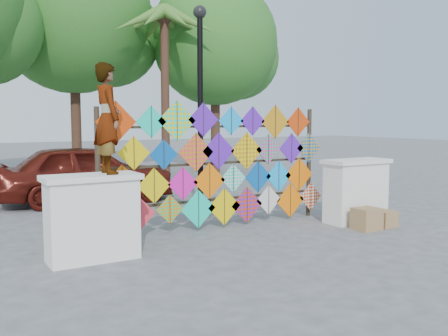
{
  "coord_description": "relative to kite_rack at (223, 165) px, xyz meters",
  "views": [
    {
      "loc": [
        -4.77,
        -7.42,
        2.09
      ],
      "look_at": [
        0.05,
        0.6,
        1.17
      ],
      "focal_mm": 40.0,
      "sensor_mm": 36.0,
      "label": 1
    }
  ],
  "objects": [
    {
      "name": "cardboard_box_near",
      "position": [
        2.23,
        -1.57,
        -1.01
      ],
      "size": [
        0.47,
        0.41,
        0.41
      ],
      "primitive_type": "cube",
      "color": "#9F754C",
      "rests_on": "ground"
    },
    {
      "name": "palm_tree",
      "position": [
        2.1,
        7.27,
        3.74
      ],
      "size": [
        3.62,
        3.62,
        5.83
      ],
      "color": "#4E2D21",
      "rests_on": "ground"
    },
    {
      "name": "sedan",
      "position": [
        -1.42,
        4.29,
        -0.47
      ],
      "size": [
        4.46,
        2.05,
        1.48
      ],
      "primitive_type": "imported",
      "rotation": [
        0.0,
        0.0,
        1.5
      ],
      "color": "#53140E",
      "rests_on": "ground"
    },
    {
      "name": "kite_rack",
      "position": [
        0.0,
        0.0,
        0.0
      ],
      "size": [
        4.88,
        0.24,
        2.44
      ],
      "color": "#2E2519",
      "rests_on": "ground"
    },
    {
      "name": "tree_mid",
      "position": [
        0.0,
        10.3,
        4.56
      ],
      "size": [
        6.3,
        5.6,
        8.61
      ],
      "color": "#4E2D21",
      "rests_on": "ground"
    },
    {
      "name": "cardboard_box_far",
      "position": [
        2.75,
        -1.57,
        -1.06
      ],
      "size": [
        0.37,
        0.34,
        0.31
      ],
      "primitive_type": "cube",
      "color": "#9F754C",
      "rests_on": "ground"
    },
    {
      "name": "vendor_woman",
      "position": [
        -2.54,
        -0.93,
        0.88
      ],
      "size": [
        0.39,
        0.6,
        1.63
      ],
      "primitive_type": "imported",
      "rotation": [
        0.0,
        0.0,
        1.57
      ],
      "color": "#99999E",
      "rests_on": "parapet_left"
    },
    {
      "name": "lamppost",
      "position": [
        0.2,
        1.27,
        1.48
      ],
      "size": [
        0.28,
        0.28,
        4.46
      ],
      "color": "black",
      "rests_on": "ground"
    },
    {
      "name": "tree_east",
      "position": [
        4.99,
        8.8,
        3.77
      ],
      "size": [
        5.4,
        4.8,
        7.42
      ],
      "color": "#4E2D21",
      "rests_on": "ground"
    },
    {
      "name": "ground",
      "position": [
        -0.1,
        -0.73,
        -1.21
      ],
      "size": [
        80.0,
        80.0,
        0.0
      ],
      "primitive_type": "plane",
      "color": "gray",
      "rests_on": "ground"
    },
    {
      "name": "parapet_left",
      "position": [
        -2.8,
        -0.93,
        -0.56
      ],
      "size": [
        1.4,
        0.65,
        1.28
      ],
      "color": "white",
      "rests_on": "ground"
    },
    {
      "name": "parapet_right",
      "position": [
        2.6,
        -0.93,
        -0.56
      ],
      "size": [
        1.4,
        0.65,
        1.28
      ],
      "color": "white",
      "rests_on": "ground"
    }
  ]
}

